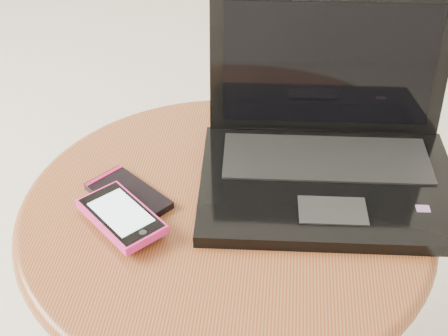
# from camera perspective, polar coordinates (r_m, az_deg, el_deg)

# --- Properties ---
(table) EXTENTS (0.56, 0.56, 0.44)m
(table) POSITION_cam_1_polar(r_m,az_deg,el_deg) (0.92, 0.11, -7.86)
(table) COLOR #552B1B
(table) RESTS_ON ground
(laptop) EXTENTS (0.36, 0.29, 0.23)m
(laptop) POSITION_cam_1_polar(r_m,az_deg,el_deg) (0.90, 9.29, 1.70)
(laptop) COLOR black
(laptop) RESTS_ON table
(phone_black) EXTENTS (0.13, 0.12, 0.01)m
(phone_black) POSITION_cam_1_polar(r_m,az_deg,el_deg) (0.87, -8.55, -2.45)
(phone_black) COLOR black
(phone_black) RESTS_ON table
(phone_pink) EXTENTS (0.13, 0.13, 0.01)m
(phone_pink) POSITION_cam_1_polar(r_m,az_deg,el_deg) (0.82, -9.17, -4.26)
(phone_pink) COLOR #DA2478
(phone_pink) RESTS_ON phone_black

